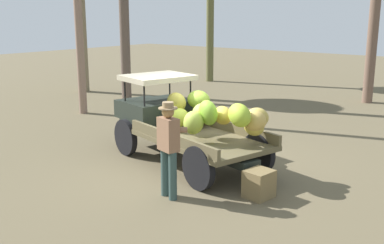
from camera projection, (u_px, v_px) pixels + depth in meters
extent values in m
plane|color=brown|center=(196.00, 164.00, 10.33)|extent=(60.00, 60.00, 0.00)
cube|color=#232A23|center=(189.00, 143.00, 10.28)|extent=(3.98, 1.42, 0.16)
cylinder|color=black|center=(126.00, 137.00, 10.94)|extent=(0.87, 0.35, 0.86)
cylinder|color=black|center=(180.00, 127.00, 11.88)|extent=(0.87, 0.35, 0.86)
cylinder|color=black|center=(198.00, 168.00, 8.77)|extent=(0.87, 0.35, 0.86)
cylinder|color=black|center=(258.00, 153.00, 9.71)|extent=(0.87, 0.35, 0.86)
cube|color=brown|center=(202.00, 139.00, 9.89)|extent=(3.33, 2.41, 0.10)
cube|color=brown|center=(171.00, 138.00, 9.38)|extent=(2.93, 0.82, 0.22)
cube|color=brown|center=(230.00, 127.00, 10.32)|extent=(2.93, 0.82, 0.22)
cube|color=#232A23|center=(158.00, 112.00, 11.13)|extent=(1.44, 1.75, 0.55)
cube|color=#232A23|center=(139.00, 108.00, 11.84)|extent=(0.94, 1.20, 0.44)
cylinder|color=black|center=(125.00, 89.00, 10.96)|extent=(0.04, 0.04, 0.55)
cylinder|color=black|center=(170.00, 84.00, 11.72)|extent=(0.04, 0.04, 0.55)
cylinder|color=black|center=(144.00, 94.00, 10.28)|extent=(0.04, 0.04, 0.55)
cylinder|color=black|center=(190.00, 89.00, 11.04)|extent=(0.04, 0.04, 0.55)
cube|color=#BAAF91|center=(158.00, 78.00, 10.94)|extent=(1.56, 1.77, 0.12)
ellipsoid|color=#B3BE4B|center=(202.00, 113.00, 9.70)|extent=(0.65, 0.65, 0.47)
ellipsoid|color=gold|center=(223.00, 115.00, 9.62)|extent=(0.73, 0.72, 0.46)
ellipsoid|color=gold|center=(177.00, 102.00, 10.53)|extent=(0.53, 0.42, 0.49)
ellipsoid|color=#A8C141|center=(194.00, 123.00, 9.31)|extent=(0.61, 0.63, 0.55)
ellipsoid|color=#BBAF4E|center=(201.00, 114.00, 10.65)|extent=(0.75, 0.73, 0.44)
ellipsoid|color=#B2C638|center=(179.00, 118.00, 10.30)|extent=(0.48, 0.55, 0.50)
ellipsoid|color=#A9CA33|center=(239.00, 115.00, 8.95)|extent=(0.82, 0.80, 0.57)
ellipsoid|color=tan|center=(254.00, 121.00, 9.13)|extent=(0.62, 0.64, 0.52)
ellipsoid|color=#8AAF31|center=(199.00, 100.00, 10.57)|extent=(0.75, 0.66, 0.47)
ellipsoid|color=#84BA30|center=(208.00, 113.00, 9.33)|extent=(0.67, 0.62, 0.56)
ellipsoid|color=gold|center=(254.00, 126.00, 9.23)|extent=(0.64, 0.64, 0.48)
ellipsoid|color=tan|center=(257.00, 117.00, 9.33)|extent=(0.55, 0.47, 0.42)
cylinder|color=#334A47|center=(165.00, 172.00, 8.49)|extent=(0.15, 0.15, 0.90)
cylinder|color=#334A47|center=(173.00, 176.00, 8.28)|extent=(0.15, 0.15, 0.90)
cube|color=#8B6348|center=(168.00, 134.00, 8.21)|extent=(0.45, 0.34, 0.60)
cylinder|color=#8B6348|center=(170.00, 128.00, 8.33)|extent=(0.25, 0.41, 0.10)
cylinder|color=#8B6348|center=(176.00, 130.00, 8.17)|extent=(0.38, 0.32, 0.10)
sphere|color=#A37C48|center=(168.00, 112.00, 8.12)|extent=(0.22, 0.22, 0.22)
cylinder|color=#987C55|center=(168.00, 108.00, 8.10)|extent=(0.34, 0.34, 0.02)
cylinder|color=#987C55|center=(168.00, 105.00, 8.09)|extent=(0.20, 0.20, 0.10)
cube|color=olive|center=(259.00, 184.00, 8.43)|extent=(0.50, 0.54, 0.52)
cylinder|color=brown|center=(375.00, 15.00, 16.77)|extent=(0.38, 0.38, 6.44)
cylinder|color=#7A6B52|center=(80.00, 14.00, 19.21)|extent=(0.44, 0.44, 6.55)
cylinder|color=brown|center=(210.00, 15.00, 22.28)|extent=(0.36, 0.36, 6.41)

